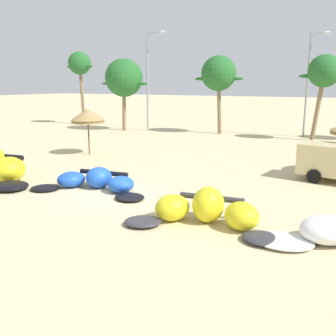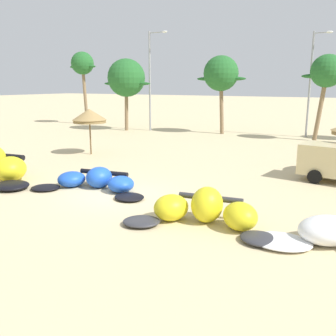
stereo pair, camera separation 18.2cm
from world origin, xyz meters
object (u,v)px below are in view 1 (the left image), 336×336
Objects in this scene: beach_umbrella_near_van at (88,116)px; kite_center at (206,211)px; palm_left at (124,78)px; lamppost_west_center at (309,80)px; lamppost_west at (149,76)px; palm_leftmost at (80,65)px; palm_center_left at (324,72)px; kite_left_of_center at (96,181)px; palm_left_of_gap at (219,74)px.

kite_center is at bearing -33.70° from beach_umbrella_near_van.
lamppost_west_center is at bearing 12.92° from palm_left.
beach_umbrella_near_van is at bearing -64.86° from palm_left.
lamppost_west is at bearing -169.32° from lamppost_west_center.
kite_center is 24.88m from lamppost_west_center.
lamppost_west_center is (17.26, 3.96, -0.20)m from palm_left.
palm_leftmost reaches higher than palm_center_left.
palm_center_left is at bearing 3.20° from lamppost_west.
palm_left reaches higher than palm_center_left.
kite_left_of_center is at bearing -47.06° from palm_leftmost.
lamppost_west is at bearing -176.80° from palm_center_left.
kite_center is 35.53m from palm_leftmost.
palm_leftmost is 17.53m from palm_left_of_gap.
lamppost_west_center is at bearing 127.19° from palm_center_left.
kite_center is at bearing -69.07° from palm_left_of_gap.
palm_left is (8.17, -2.62, -1.63)m from palm_leftmost.
palm_left_of_gap is 0.75× the size of lamppost_west.
palm_left is at bearing 115.14° from beach_umbrella_near_van.
palm_center_left is 0.73× the size of lamppost_west.
kite_center is at bearing -48.60° from palm_left.
palm_leftmost is 8.73m from palm_left.
lamppost_west reaches higher than kite_left_of_center.
palm_left_of_gap is 1.04× the size of palm_center_left.
kite_left_of_center is 0.63× the size of lamppost_west_center.
palm_leftmost is 1.16× the size of palm_left.
palm_left is at bearing -153.55° from lamppost_west.
palm_leftmost is at bearing 179.22° from palm_left_of_gap.
palm_left is at bearing -173.74° from palm_center_left.
palm_left_of_gap reaches higher than palm_center_left.
palm_leftmost is at bearing 132.94° from kite_left_of_center.
palm_left is at bearing -167.08° from lamppost_west_center.
beach_umbrella_near_van is 0.44× the size of palm_center_left.
kite_left_of_center is 23.95m from lamppost_west_center.
kite_center is (6.21, -1.59, 0.11)m from kite_left_of_center.
beach_umbrella_near_van is at bearing -103.58° from palm_left_of_gap.
palm_left_of_gap reaches higher than kite_center.
lamppost_west_center reaches higher than palm_leftmost.
palm_left_of_gap is at bearing 96.79° from kite_left_of_center.
kite_left_of_center is 0.79× the size of palm_left_of_gap.
palm_center_left is at bearing 6.26° from palm_left.
beach_umbrella_near_van reaches higher than kite_center.
palm_center_left is (0.65, 22.53, 5.19)m from kite_center.
palm_left is at bearing -17.76° from palm_leftmost.
kite_center is 27.72m from palm_left.
palm_left is at bearing 122.09° from kite_left_of_center.
kite_left_of_center is at bearing -108.15° from palm_center_left.
lamppost_west reaches higher than palm_center_left.
lamppost_west is at bearing 115.53° from kite_left_of_center.
kite_left_of_center is 0.80× the size of palm_left.
lamppost_west reaches higher than palm_left_of_gap.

